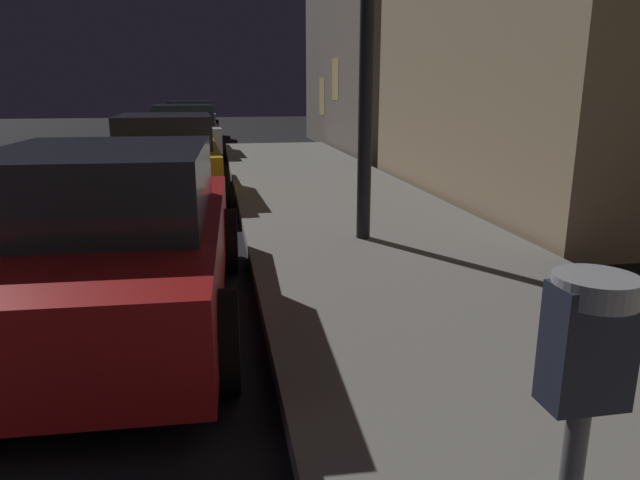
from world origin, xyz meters
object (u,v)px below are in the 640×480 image
object	(u,v)px
parking_meter	(581,401)
car_silver	(191,120)
car_white	(184,131)
car_red	(111,239)
car_yellow_cab	(167,156)

from	to	relation	value
parking_meter	car_silver	size ratio (longest dim) A/B	0.30
car_white	car_silver	size ratio (longest dim) A/B	1.04
car_red	car_yellow_cab	xyz separation A→B (m)	(0.00, 5.81, 0.00)
car_yellow_cab	parking_meter	bearing A→B (deg)	-79.86
car_yellow_cab	car_silver	distance (m)	12.32
car_red	car_white	world-z (taller)	same
car_red	car_yellow_cab	bearing A→B (deg)	89.98
car_yellow_cab	car_red	bearing A→B (deg)	-90.02
car_red	car_yellow_cab	world-z (taller)	same
car_silver	car_white	bearing A→B (deg)	-89.99
car_silver	parking_meter	bearing A→B (deg)	-85.59
parking_meter	car_white	bearing A→B (deg)	95.98
car_red	car_yellow_cab	distance (m)	5.81
car_yellow_cab	car_white	distance (m)	6.60
car_red	car_silver	world-z (taller)	same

